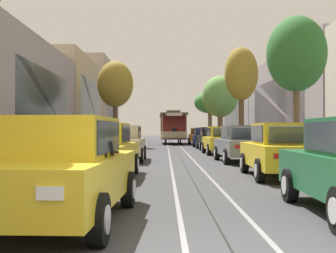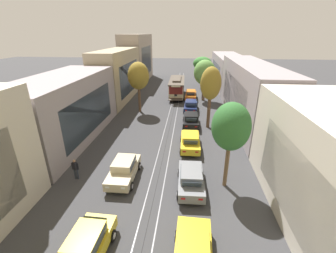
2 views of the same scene
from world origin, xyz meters
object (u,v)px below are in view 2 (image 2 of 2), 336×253
parked_car_navy_sixth_right (191,106)px  parked_car_orange_far_right (191,95)px  parked_car_yellow_second_left (85,248)px  pedestrian_crossing_far (75,168)px  parked_car_grey_mid_right (191,179)px  parked_car_black_fifth_right (191,120)px  cable_car_trolley (177,87)px  street_tree_kerb_right_far (202,64)px  parked_car_beige_mid_left (124,169)px  street_tree_kerb_right_fourth (205,73)px  street_tree_kerb_left_second (138,76)px  street_tree_kerb_right_second (231,127)px  street_tree_kerb_right_mid (211,84)px  parked_car_yellow_fourth_right (190,141)px

parked_car_navy_sixth_right → parked_car_orange_far_right: size_ratio=1.00×
parked_car_yellow_second_left → pedestrian_crossing_far: 7.49m
parked_car_yellow_second_left → parked_car_grey_mid_right: bearing=50.3°
parked_car_black_fifth_right → cable_car_trolley: cable_car_trolley is taller
parked_car_orange_far_right → street_tree_kerb_right_far: bearing=78.3°
parked_car_beige_mid_left → street_tree_kerb_right_far: size_ratio=0.72×
parked_car_grey_mid_right → street_tree_kerb_right_fourth: street_tree_kerb_right_fourth is taller
street_tree_kerb_left_second → street_tree_kerb_right_second: street_tree_kerb_left_second is taller
parked_car_beige_mid_left → street_tree_kerb_right_fourth: (7.24, 22.98, 3.78)m
pedestrian_crossing_far → cable_car_trolley: bearing=76.2°
parked_car_black_fifth_right → street_tree_kerb_right_far: (2.19, 22.66, 3.87)m
parked_car_navy_sixth_right → street_tree_kerb_left_second: 8.52m
parked_car_grey_mid_right → street_tree_kerb_right_second: street_tree_kerb_right_second is taller
parked_car_grey_mid_right → street_tree_kerb_right_far: bearing=86.4°
parked_car_black_fifth_right → street_tree_kerb_right_mid: (2.04, -0.26, 4.42)m
street_tree_kerb_right_far → parked_car_yellow_second_left: bearing=-100.2°
parked_car_navy_sixth_right → street_tree_kerb_left_second: bearing=-173.3°
parked_car_grey_mid_right → street_tree_kerb_right_far: street_tree_kerb_right_far is taller
street_tree_kerb_left_second → street_tree_kerb_right_fourth: (9.41, 6.79, -0.49)m
parked_car_orange_far_right → parked_car_grey_mid_right: bearing=-89.9°
parked_car_yellow_fourth_right → pedestrian_crossing_far: 10.58m
parked_car_beige_mid_left → parked_car_orange_far_right: 23.89m
parked_car_grey_mid_right → street_tree_kerb_right_far: 35.03m
parked_car_orange_far_right → pedestrian_crossing_far: bearing=-110.4°
parked_car_beige_mid_left → street_tree_kerb_left_second: (-2.17, 16.18, 4.27)m
parked_car_beige_mid_left → parked_car_black_fifth_right: (5.18, 11.36, 0.00)m
parked_car_navy_sixth_right → street_tree_kerb_right_fourth: (2.09, 5.93, 3.78)m
parked_car_grey_mid_right → street_tree_kerb_left_second: 18.93m
parked_car_navy_sixth_right → street_tree_kerb_right_mid: bearing=-70.8°
cable_car_trolley → pedestrian_crossing_far: size_ratio=5.38×
parked_car_orange_far_right → street_tree_kerb_right_far: street_tree_kerb_right_far is taller
parked_car_black_fifth_right → street_tree_kerb_left_second: street_tree_kerb_left_second is taller
parked_car_yellow_fourth_right → street_tree_kerb_left_second: size_ratio=0.63×
street_tree_kerb_right_fourth → street_tree_kerb_right_far: size_ratio=1.10×
parked_car_beige_mid_left → street_tree_kerb_right_far: 35.02m
parked_car_beige_mid_left → pedestrian_crossing_far: bearing=-173.2°
parked_car_beige_mid_left → street_tree_kerb_right_far: bearing=77.8°
parked_car_beige_mid_left → parked_car_black_fifth_right: same height
parked_car_yellow_fourth_right → street_tree_kerb_left_second: (-7.28, 10.72, 4.27)m
parked_car_beige_mid_left → street_tree_kerb_right_mid: street_tree_kerb_right_mid is taller
parked_car_black_fifth_right → cable_car_trolley: size_ratio=0.48×
street_tree_kerb_right_far → parked_car_grey_mid_right: bearing=-93.6°
pedestrian_crossing_far → parked_car_black_fifth_right: bearing=53.1°
parked_car_yellow_fourth_right → street_tree_kerb_right_fourth: size_ratio=0.66×
street_tree_kerb_right_fourth → pedestrian_crossing_far: (-10.91, -23.42, -3.62)m
parked_car_black_fifth_right → street_tree_kerb_right_fourth: bearing=79.9°
parked_car_orange_far_right → street_tree_kerb_right_second: (2.56, -23.49, 3.93)m
street_tree_kerb_right_far → street_tree_kerb_right_fourth: bearing=-90.7°
parked_car_black_fifth_right → street_tree_kerb_right_far: 23.09m
parked_car_black_fifth_right → parked_car_navy_sixth_right: (-0.03, 5.68, 0.00)m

